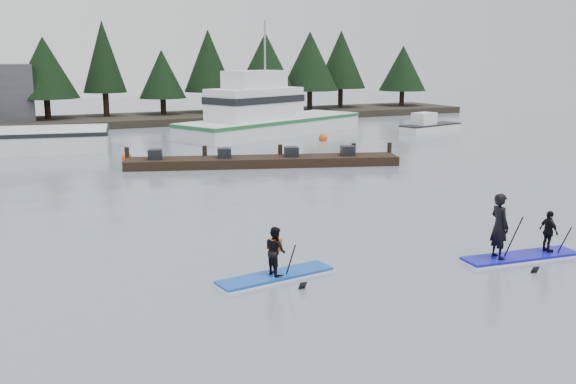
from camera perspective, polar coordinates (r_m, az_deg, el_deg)
name	(u,v)px	position (r m, az deg, el deg)	size (l,w,h in m)	color
ground	(389,276)	(16.96, 8.99, -7.43)	(160.00, 160.00, 0.00)	slate
far_shore	(99,121)	(56.07, -16.42, 6.05)	(70.00, 8.00, 0.60)	#2D281E
treeline	(100,125)	(56.10, -16.41, 5.75)	(60.00, 4.00, 8.00)	black
fishing_boat_medium	(268,126)	(46.94, -1.75, 5.91)	(15.93, 10.06, 9.05)	white
skiff	(430,128)	(49.62, 12.55, 5.56)	(5.29, 1.59, 0.62)	white
floating_dock	(263,161)	(33.43, -2.24, 2.73)	(14.10, 1.88, 0.47)	black
buoy_b	(127,162)	(35.89, -14.09, 2.63)	(0.61, 0.61, 0.61)	#ED4B0B
buoy_c	(323,141)	(43.68, 3.13, 4.58)	(0.60, 0.60, 0.60)	#ED4B0B
paddleboard_solo	(275,261)	(16.46, -1.13, -6.19)	(3.22, 1.20, 1.84)	#1247B0
paddleboard_duo	(517,237)	(19.01, 19.70, -3.78)	(3.56, 1.39, 2.42)	#1211A8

